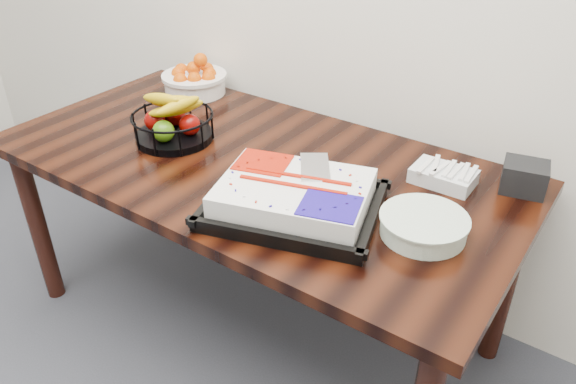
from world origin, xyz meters
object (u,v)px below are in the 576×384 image
Objects in this scene: table at (253,181)px; tangerine_bowl at (194,76)px; fruit_basket at (173,124)px; plate_stack at (423,226)px; cake_tray at (294,198)px; napkin_box at (524,177)px.

tangerine_bowl is (-0.57, 0.33, 0.16)m from table.
plate_stack is (0.97, -0.03, -0.03)m from fruit_basket.
cake_tray reaches higher than napkin_box.
table is 6.61× the size of tangerine_bowl.
cake_tray is at bearing -135.63° from napkin_box.
cake_tray is at bearing -12.22° from fruit_basket.
fruit_basket is at bearing 178.36° from plate_stack.
table is at bearing -30.04° from tangerine_bowl.
cake_tray is at bearing -163.38° from plate_stack.
table is at bearing -158.25° from napkin_box.
plate_stack is 0.42m from napkin_box.
cake_tray reaches higher than table.
plate_stack is (0.64, -0.07, 0.12)m from table.
table is at bearing 173.61° from plate_stack.
fruit_basket is (0.25, -0.37, -0.01)m from tangerine_bowl.
napkin_box is (0.16, 0.39, 0.02)m from plate_stack.
napkin_box is (1.37, -0.01, -0.03)m from tangerine_bowl.
napkin_box reaches higher than plate_stack.
napkin_box is at bearing 17.99° from fruit_basket.
tangerine_bowl reaches higher than napkin_box.
table is 0.37m from cake_tray.
napkin_box is (0.80, 0.32, 0.13)m from table.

